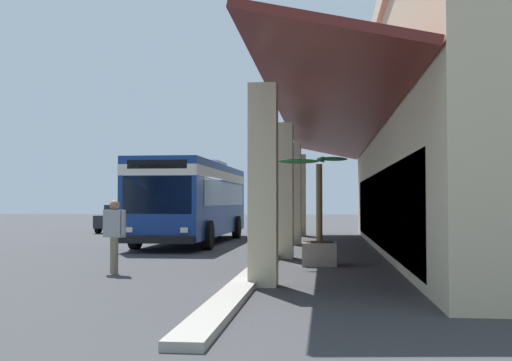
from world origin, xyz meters
The scene contains 6 objects.
ground centered at (0.00, 8.00, 0.00)m, with size 120.00×120.00×0.00m, color #38383A.
curb_strip centered at (1.33, 2.61, 0.06)m, with size 29.38×0.50×0.12m, color #9E998E.
transit_bus centered at (-2.26, -1.07, 1.85)m, with size 11.23×2.90×3.34m.
parked_sedan_charcoal centered at (-10.68, -6.63, 0.75)m, with size 4.48×2.16×1.47m.
pedestrian centered at (8.79, -0.61, 0.94)m, with size 0.38×0.60×1.67m.
potted_palm centered at (6.40, 4.00, 0.68)m, with size 1.96×1.82×2.82m.
Camera 1 is at (22.76, 4.15, 1.63)m, focal length 44.43 mm.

